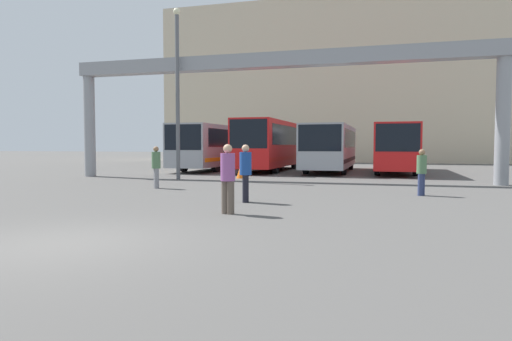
% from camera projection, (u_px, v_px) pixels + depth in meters
% --- Properties ---
extents(ground_plane, '(200.00, 200.00, 0.00)m').
position_uv_depth(ground_plane, '(60.00, 244.00, 7.97)').
color(ground_plane, '#514F4C').
extents(building_backdrop, '(36.10, 12.00, 16.53)m').
position_uv_depth(building_backdrop, '(335.00, 87.00, 50.83)').
color(building_backdrop, beige).
rests_on(building_backdrop, ground).
extents(overhead_gantry, '(21.21, 0.80, 6.20)m').
position_uv_depth(overhead_gantry, '(270.00, 77.00, 22.25)').
color(overhead_gantry, gray).
rests_on(overhead_gantry, ground).
extents(bus_slot_0, '(2.59, 11.60, 3.06)m').
position_uv_depth(bus_slot_0, '(217.00, 145.00, 32.47)').
color(bus_slot_0, '#999EA5').
rests_on(bus_slot_0, ground).
extents(bus_slot_1, '(2.45, 10.47, 3.31)m').
position_uv_depth(bus_slot_1, '(270.00, 143.00, 30.82)').
color(bus_slot_1, red).
rests_on(bus_slot_1, ground).
extents(bus_slot_2, '(2.59, 10.24, 2.96)m').
position_uv_depth(bus_slot_2, '(330.00, 146.00, 29.61)').
color(bus_slot_2, '#999EA5').
rests_on(bus_slot_2, ground).
extents(bus_slot_3, '(2.45, 10.78, 2.96)m').
position_uv_depth(bus_slot_3, '(395.00, 146.00, 28.77)').
color(bus_slot_3, red).
rests_on(bus_slot_3, ground).
extents(pedestrian_mid_right, '(0.36, 0.36, 1.75)m').
position_uv_depth(pedestrian_mid_right, '(246.00, 172.00, 13.81)').
color(pedestrian_mid_right, black).
rests_on(pedestrian_mid_right, ground).
extents(pedestrian_near_right, '(0.33, 0.33, 1.60)m').
position_uv_depth(pedestrian_near_right, '(422.00, 171.00, 15.64)').
color(pedestrian_near_right, navy).
rests_on(pedestrian_near_right, ground).
extents(pedestrian_mid_left, '(0.35, 0.35, 1.69)m').
position_uv_depth(pedestrian_mid_left, '(156.00, 166.00, 18.29)').
color(pedestrian_mid_left, gray).
rests_on(pedestrian_mid_left, ground).
extents(pedestrian_near_left, '(0.37, 0.37, 1.76)m').
position_uv_depth(pedestrian_near_left, '(228.00, 177.00, 11.46)').
color(pedestrian_near_left, brown).
rests_on(pedestrian_near_left, ground).
extents(traffic_cone, '(0.49, 0.49, 0.74)m').
position_uv_depth(traffic_cone, '(241.00, 171.00, 23.85)').
color(traffic_cone, orange).
rests_on(traffic_cone, ground).
extents(lamp_post, '(0.36, 0.36, 8.56)m').
position_uv_depth(lamp_post, '(178.00, 87.00, 22.91)').
color(lamp_post, '#595B60').
rests_on(lamp_post, ground).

